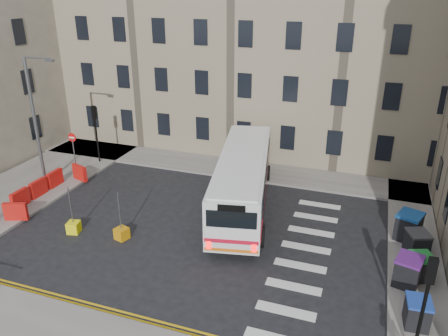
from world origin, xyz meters
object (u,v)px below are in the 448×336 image
Objects in this scene: bus at (243,178)px; streetlamp at (35,121)px; bollard_chevron at (122,233)px; wheelie_bin_a at (417,313)px; bollard_yellow at (74,227)px; wheelie_bin_d at (417,243)px; wheelie_bin_e at (409,226)px; wheelie_bin_b at (408,271)px; wheelie_bin_c at (421,267)px.

streetlamp is at bearing 174.93° from bus.
wheelie_bin_a is at bearing -7.48° from bollard_chevron.
bollard_chevron is at bearing -25.88° from streetlamp.
bollard_yellow is 2.71m from bollard_chevron.
wheelie_bin_d is 0.85× the size of wheelie_bin_e.
bus is at bearing 145.28° from wheelie_bin_d.
bollard_yellow is (-7.45, -5.69, -1.50)m from bus.
wheelie_bin_b reaches higher than wheelie_bin_c.
wheelie_bin_a reaches higher than bollard_chevron.
wheelie_bin_b is at bearing -122.42° from wheelie_bin_d.
wheelie_bin_b is at bearing 2.89° from bollard_chevron.
streetlamp is 7.86m from bollard_yellow.
wheelie_bin_b is (-0.25, 2.49, 0.09)m from wheelie_bin_a.
bollard_chevron is at bearing 171.44° from wheelie_bin_d.
streetlamp reaches higher than wheelie_bin_a.
wheelie_bin_a reaches higher than bollard_yellow.
wheelie_bin_d reaches higher than wheelie_bin_c.
bus is at bearing -164.64° from wheelie_bin_e.
streetlamp reaches higher than wheelie_bin_b.
wheelie_bin_d is at bearing -55.38° from wheelie_bin_e.
streetlamp is at bearing 161.01° from wheelie_bin_a.
wheelie_bin_c is 16.84m from bollard_yellow.
bus is at bearing 37.37° from bollard_yellow.
bus is 9.00m from wheelie_bin_e.
wheelie_bin_d is at bearing 11.91° from bollard_yellow.
wheelie_bin_a is at bearing -116.03° from wheelie_bin_c.
streetlamp is 13.09m from bus.
wheelie_bin_c is 0.95× the size of wheelie_bin_d.
bollard_yellow is 1.00× the size of bollard_chevron.
wheelie_bin_b is 0.90× the size of wheelie_bin_e.
wheelie_bin_b is at bearing -8.46° from streetlamp.
bus is 8.79× the size of wheelie_bin_d.
streetlamp is 22.50m from wheelie_bin_c.
wheelie_bin_b is at bearing -40.14° from bus.
bollard_chevron is (-14.01, -3.23, -0.45)m from wheelie_bin_d.
streetlamp is 0.69× the size of bus.
wheelie_bin_b is 2.34× the size of bollard_chevron.
wheelie_bin_a is 5.05m from wheelie_bin_d.
bollard_chevron is at bearing -143.22° from bus.
bus is at bearing 166.91° from wheelie_bin_b.
streetlamp reaches higher than wheelie_bin_e.
wheelie_bin_b reaches higher than bollard_yellow.
bollard_yellow is (-16.76, -1.62, -0.42)m from wheelie_bin_c.
wheelie_bin_a is 6.39m from wheelie_bin_e.
wheelie_bin_c is at bearing 5.43° from bollard_chevron.
wheelie_bin_e reaches higher than wheelie_bin_d.
streetlamp reaches higher than bollard_yellow.
wheelie_bin_e is (0.15, 3.90, 0.05)m from wheelie_bin_b.
bus reaches higher than wheelie_bin_b.
wheelie_bin_d is at bearing 82.92° from wheelie_bin_a.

